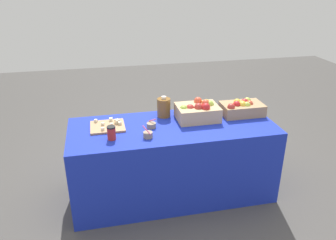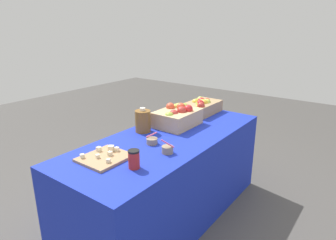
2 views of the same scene
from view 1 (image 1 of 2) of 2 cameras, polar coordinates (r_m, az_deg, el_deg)
ground_plane at (r=3.48m, az=0.74°, el=-12.07°), size 10.00×10.00×0.00m
table at (r=3.27m, az=0.78°, el=-6.83°), size 1.90×0.76×0.74m
apple_crate_left at (r=3.39m, az=12.37°, el=2.04°), size 0.41×0.26×0.15m
apple_crate_middle at (r=3.22m, az=5.14°, el=1.55°), size 0.39×0.30×0.19m
cutting_board_front at (r=3.11m, az=-10.17°, el=-1.02°), size 0.31×0.28×0.06m
sample_bowl_near at (r=3.06m, az=-2.85°, el=-0.86°), size 0.09×0.09×0.09m
sample_bowl_mid at (r=2.87m, az=-3.43°, el=-2.50°), size 0.09×0.09×0.11m
cider_jug at (r=3.26m, az=-0.73°, el=2.15°), size 0.13×0.13×0.21m
coffee_cup at (r=2.86m, az=-9.58°, el=-2.17°), size 0.07×0.07×0.12m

